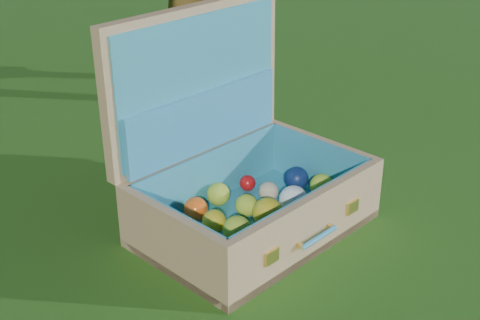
{
  "coord_description": "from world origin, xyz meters",
  "views": [
    {
      "loc": [
        -0.77,
        -1.18,
        0.93
      ],
      "look_at": [
        -0.02,
        0.16,
        0.17
      ],
      "focal_mm": 50.0,
      "sensor_mm": 36.0,
      "label": 1
    }
  ],
  "objects": [
    {
      "name": "ground",
      "position": [
        0.0,
        0.0,
        0.0
      ],
      "size": [
        60.0,
        60.0,
        0.0
      ],
      "primitive_type": "plane",
      "color": "#215114",
      "rests_on": "ground"
    },
    {
      "name": "suitcase",
      "position": [
        -0.04,
        0.15,
        0.15
      ],
      "size": [
        0.66,
        0.56,
        0.55
      ],
      "rotation": [
        0.0,
        0.0,
        0.29
      ],
      "color": "tan",
      "rests_on": "ground"
    }
  ]
}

